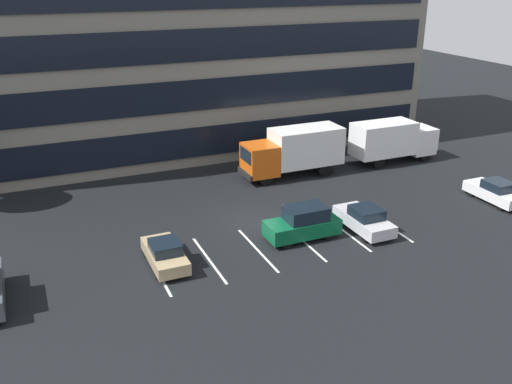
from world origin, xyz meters
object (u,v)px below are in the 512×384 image
(box_truck_orange, at_px, (294,150))
(sedan_white, at_px, (496,192))
(box_truck_white, at_px, (393,139))
(suv_forest, at_px, (303,223))
(sedan_tan, at_px, (165,254))
(sedan_silver, at_px, (364,219))

(box_truck_orange, xyz_separation_m, sedan_white, (9.86, -9.76, -1.28))
(box_truck_white, xyz_separation_m, suv_forest, (-12.77, -9.16, -0.93))
(box_truck_orange, height_order, sedan_tan, box_truck_orange)
(box_truck_white, distance_m, suv_forest, 15.74)
(box_truck_orange, distance_m, sedan_silver, 10.10)
(sedan_silver, bearing_deg, box_truck_white, 47.11)
(box_truck_white, xyz_separation_m, sedan_silver, (-9.00, -9.69, -1.14))
(sedan_white, xyz_separation_m, sedan_silver, (-10.37, -0.25, 0.02))
(box_truck_white, bearing_deg, sedan_silver, -132.89)
(sedan_tan, bearing_deg, box_truck_orange, 37.47)
(suv_forest, bearing_deg, sedan_tan, 179.53)
(sedan_white, distance_m, sedan_silver, 10.37)
(sedan_tan, height_order, sedan_silver, sedan_silver)
(sedan_tan, relative_size, suv_forest, 0.93)
(box_truck_white, xyz_separation_m, box_truck_orange, (-8.49, 0.32, 0.12))
(box_truck_orange, relative_size, sedan_silver, 1.81)
(box_truck_white, xyz_separation_m, sedan_white, (1.37, -9.44, -1.16))
(box_truck_white, bearing_deg, suv_forest, -144.34)
(box_truck_orange, height_order, sedan_silver, box_truck_orange)
(sedan_white, relative_size, suv_forest, 0.97)
(sedan_tan, bearing_deg, sedan_silver, -2.89)
(suv_forest, bearing_deg, sedan_silver, -7.98)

